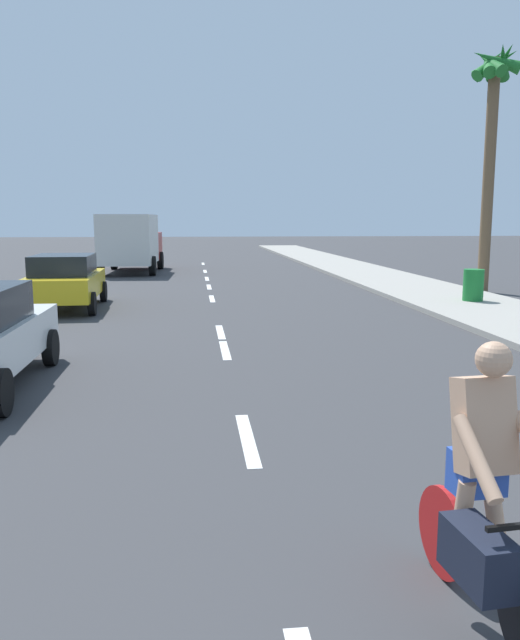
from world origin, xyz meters
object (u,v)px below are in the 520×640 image
Objects in this scene: delivery_truck at (131,242)px; palm_tree_far at (492,105)px; parked_car_yellow at (65,280)px; cyclist at (483,501)px; trash_bin_far at (473,285)px.

delivery_truck is 17.25m from palm_tree_far.
delivery_truck is (0.68, 12.70, 0.66)m from parked_car_yellow.
cyclist is 15.86m from parked_car_yellow.
cyclist is at bearing -114.70° from trash_bin_far.
trash_bin_far is at bearing -4.41° from parked_car_yellow.
cyclist is 0.29× the size of delivery_truck.
cyclist is at bearing -115.66° from palm_tree_far.
delivery_truck is 0.75× the size of palm_tree_far.
delivery_truck is at bearing -85.63° from cyclist.
cyclist is 15.85m from trash_bin_far.
parked_car_yellow is (-5.41, 14.91, 0.01)m from cyclist.
parked_car_yellow is 15.22m from palm_tree_far.
parked_car_yellow is 4.60× the size of trash_bin_far.
cyclist reaches higher than parked_car_yellow.
palm_tree_far is at bearing -34.56° from delivery_truck.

